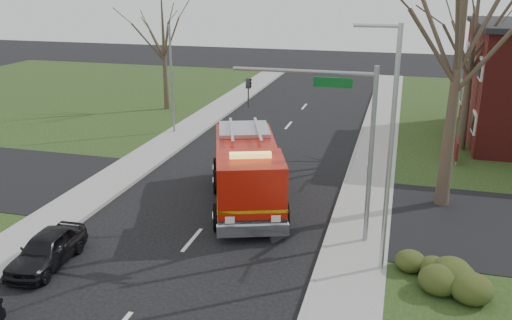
# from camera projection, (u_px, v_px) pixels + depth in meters

# --- Properties ---
(ground) EXTENTS (120.00, 120.00, 0.00)m
(ground) POSITION_uv_depth(u_px,v_px,m) (192.00, 240.00, 21.04)
(ground) COLOR black
(ground) RESTS_ON ground
(sidewalk_right) EXTENTS (2.40, 80.00, 0.15)m
(sidewalk_right) POSITION_uv_depth(u_px,v_px,m) (353.00, 259.00, 19.46)
(sidewalk_right) COLOR gray
(sidewalk_right) RESTS_ON ground
(sidewalk_left) EXTENTS (2.40, 80.00, 0.15)m
(sidewalk_left) POSITION_uv_depth(u_px,v_px,m) (53.00, 221.00, 22.56)
(sidewalk_left) COLOR gray
(sidewalk_left) RESTS_ON ground
(health_center_sign) EXTENTS (0.12, 2.00, 1.40)m
(health_center_sign) POSITION_uv_depth(u_px,v_px,m) (456.00, 148.00, 29.57)
(health_center_sign) COLOR #4C1112
(health_center_sign) RESTS_ON ground
(hedge_corner) EXTENTS (2.80, 2.00, 0.90)m
(hedge_corner) POSITION_uv_depth(u_px,v_px,m) (437.00, 271.00, 17.69)
(hedge_corner) COLOR #2F3D16
(hedge_corner) RESTS_ON lawn_right
(bare_tree_near) EXTENTS (6.00, 6.00, 12.00)m
(bare_tree_near) POSITION_uv_depth(u_px,v_px,m) (461.00, 37.00, 21.80)
(bare_tree_near) COLOR #3D3124
(bare_tree_near) RESTS_ON ground
(bare_tree_far) EXTENTS (5.25, 5.25, 10.50)m
(bare_tree_far) POSITION_uv_depth(u_px,v_px,m) (474.00, 39.00, 29.95)
(bare_tree_far) COLOR #3D3124
(bare_tree_far) RESTS_ON ground
(bare_tree_left) EXTENTS (4.50, 4.50, 9.00)m
(bare_tree_left) POSITION_uv_depth(u_px,v_px,m) (163.00, 37.00, 40.06)
(bare_tree_left) COLOR #3D3124
(bare_tree_left) RESTS_ON ground
(traffic_signal_mast) EXTENTS (5.29, 0.18, 6.80)m
(traffic_signal_mast) POSITION_uv_depth(u_px,v_px,m) (337.00, 122.00, 19.61)
(traffic_signal_mast) COLOR gray
(traffic_signal_mast) RESTS_ON ground
(streetlight_pole) EXTENTS (1.48, 0.16, 8.40)m
(streetlight_pole) POSITION_uv_depth(u_px,v_px,m) (389.00, 146.00, 17.35)
(streetlight_pole) COLOR #B7BABF
(streetlight_pole) RESTS_ON ground
(utility_pole_far) EXTENTS (0.14, 0.14, 7.00)m
(utility_pole_far) POSITION_uv_depth(u_px,v_px,m) (172.00, 81.00, 34.43)
(utility_pole_far) COLOR gray
(utility_pole_far) RESTS_ON ground
(fire_engine) EXTENTS (5.23, 8.43, 3.22)m
(fire_engine) POSITION_uv_depth(u_px,v_px,m) (247.00, 173.00, 23.99)
(fire_engine) COLOR #AF1408
(fire_engine) RESTS_ON ground
(parked_car_maroon) EXTENTS (1.64, 3.69, 1.23)m
(parked_car_maroon) POSITION_uv_depth(u_px,v_px,m) (47.00, 249.00, 19.03)
(parked_car_maroon) COLOR black
(parked_car_maroon) RESTS_ON ground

